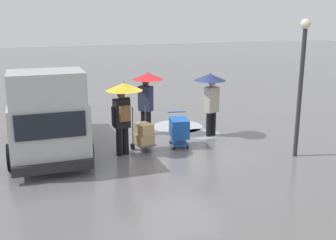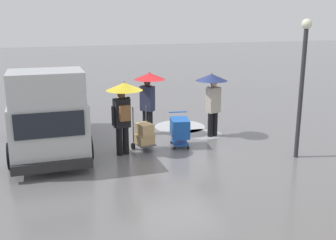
# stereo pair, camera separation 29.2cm
# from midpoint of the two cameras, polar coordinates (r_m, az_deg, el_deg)

# --- Properties ---
(ground_plane) EXTENTS (90.00, 90.00, 0.00)m
(ground_plane) POSITION_cam_midpoint_polar(r_m,az_deg,el_deg) (12.68, 1.92, -3.56)
(ground_plane) COLOR slate
(slush_patch_near_cluster) EXTENTS (1.84, 1.84, 0.01)m
(slush_patch_near_cluster) POSITION_cam_midpoint_polar(r_m,az_deg,el_deg) (14.78, 2.25, -0.91)
(slush_patch_near_cluster) COLOR silver
(slush_patch_near_cluster) RESTS_ON ground
(slush_patch_under_van) EXTENTS (1.28, 1.28, 0.01)m
(slush_patch_under_van) POSITION_cam_midpoint_polar(r_m,az_deg,el_deg) (13.89, 5.63, -1.98)
(slush_patch_under_van) COLOR #999BA0
(slush_patch_under_van) RESTS_ON ground
(cargo_van_parked_right) EXTENTS (2.25, 5.37, 2.60)m
(cargo_van_parked_right) POSITION_cam_midpoint_polar(r_m,az_deg,el_deg) (12.42, -16.05, 1.14)
(cargo_van_parked_right) COLOR #B7BABF
(cargo_van_parked_right) RESTS_ON ground
(shopping_cart_vendor) EXTENTS (0.70, 0.91, 1.02)m
(shopping_cart_vendor) POSITION_cam_midpoint_polar(r_m,az_deg,el_deg) (12.39, 2.35, -1.26)
(shopping_cart_vendor) COLOR #1951B2
(shopping_cart_vendor) RESTS_ON ground
(hand_dolly_boxes) EXTENTS (0.65, 0.80, 1.32)m
(hand_dolly_boxes) POSITION_cam_midpoint_polar(r_m,az_deg,el_deg) (12.02, -2.67, -2.07)
(hand_dolly_boxes) COLOR #515156
(hand_dolly_boxes) RESTS_ON ground
(pedestrian_pink_side) EXTENTS (1.04, 1.04, 2.15)m
(pedestrian_pink_side) POSITION_cam_midpoint_polar(r_m,az_deg,el_deg) (13.32, 6.91, 4.26)
(pedestrian_pink_side) COLOR black
(pedestrian_pink_side) RESTS_ON ground
(pedestrian_black_side) EXTENTS (1.04, 1.04, 2.15)m
(pedestrian_black_side) POSITION_cam_midpoint_polar(r_m,az_deg,el_deg) (11.50, -5.61, 2.60)
(pedestrian_black_side) COLOR black
(pedestrian_black_side) RESTS_ON ground
(pedestrian_white_side) EXTENTS (1.04, 1.04, 2.15)m
(pedestrian_white_side) POSITION_cam_midpoint_polar(r_m,az_deg,el_deg) (13.48, -2.13, 4.48)
(pedestrian_white_side) COLOR black
(pedestrian_white_side) RESTS_ON ground
(street_lamp) EXTENTS (0.28, 0.28, 3.86)m
(street_lamp) POSITION_cam_midpoint_polar(r_m,az_deg,el_deg) (11.70, 19.16, 6.06)
(street_lamp) COLOR #2D2D33
(street_lamp) RESTS_ON ground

